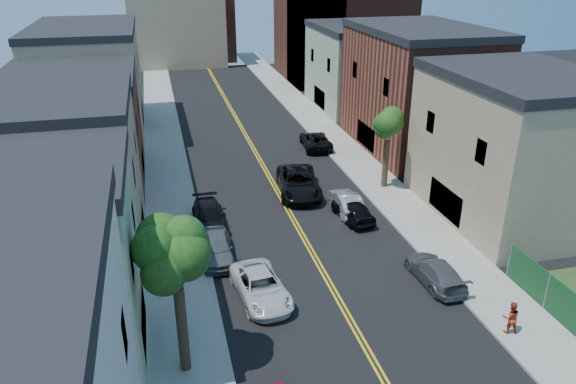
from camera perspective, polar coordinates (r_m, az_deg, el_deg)
sidewalk_left at (r=47.14m, az=-12.95°, el=3.42°), size 3.20×100.00×0.15m
sidewalk_right at (r=49.74m, az=5.55°, el=5.02°), size 3.20×100.00×0.15m
curb_left at (r=47.18m, az=-10.83°, el=3.62°), size 0.30×100.00×0.15m
curb_right at (r=49.21m, az=3.61°, el=4.88°), size 0.30×100.00×0.15m
bldg_left_palegrn at (r=24.31m, az=-26.43°, el=-8.21°), size 9.00×8.00×8.50m
bldg_left_tan_near at (r=32.12m, az=-23.63°, el=0.56°), size 9.00×10.00×9.00m
bldg_left_brick at (r=42.53m, az=-21.50°, el=5.68°), size 9.00×12.00×8.00m
bldg_left_tan_far at (r=55.82m, az=-20.13°, el=10.78°), size 9.00×16.00×9.50m
bldg_right_tan at (r=37.70m, az=22.77°, el=4.05°), size 9.00×12.00×9.00m
bldg_right_brick at (r=48.97m, az=13.43°, el=10.18°), size 9.00×14.00×10.00m
bldg_right_palegrn at (r=61.61m, az=7.49°, el=12.67°), size 9.00×12.00×8.50m
church at (r=75.92m, az=5.13°, el=17.19°), size 16.20×14.20×22.60m
backdrop_left at (r=86.99m, az=-11.67°, el=16.85°), size 14.00×8.00×12.00m
backdrop_center at (r=91.34m, az=-9.16°, el=16.72°), size 10.00×8.00×10.00m
tree_left_mid at (r=20.68m, az=-12.00°, el=-4.25°), size 5.20×5.20×9.29m
tree_right_far at (r=39.23m, az=10.70°, el=8.19°), size 4.40×4.40×8.03m
white_pickup at (r=27.76m, az=-2.87°, el=-9.98°), size 2.80×5.12×1.36m
grey_car_left at (r=31.24m, az=-7.54°, el=-5.83°), size 1.94×4.44×1.49m
black_car_left at (r=34.95m, az=-8.37°, el=-2.57°), size 1.96×4.79×1.39m
grey_car_right at (r=30.04m, az=15.29°, el=-8.10°), size 1.95×4.51×1.29m
black_car_right at (r=35.69m, az=6.86°, el=-1.89°), size 2.08×4.23×1.39m
silver_car_right at (r=36.73m, az=6.20°, el=-1.06°), size 1.65×4.30×1.40m
dark_car_right_far at (r=48.74m, az=2.94°, el=5.47°), size 2.75×5.21×1.40m
black_suv_lane at (r=39.22m, az=1.13°, el=1.01°), size 3.66×6.50×1.71m
pedestrian_right at (r=27.23m, az=22.46°, el=-12.14°), size 0.90×0.78×1.59m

